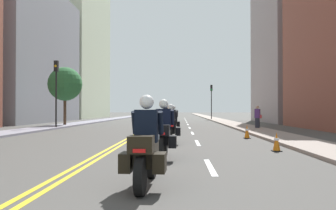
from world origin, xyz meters
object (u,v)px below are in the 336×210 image
at_px(motorcycle_0, 146,151).
at_px(motorcycle_7, 172,117).
at_px(motorcycle_2, 171,127).
at_px(motorcycle_3, 165,124).
at_px(motorcycle_4, 174,121).
at_px(pedestrian_0, 257,117).
at_px(motorcycle_1, 163,134).
at_px(traffic_cone_0, 277,142).
at_px(traffic_cone_1, 247,132).
at_px(traffic_light_far, 211,96).
at_px(motorcycle_6, 170,118).
at_px(street_tree_0, 65,84).
at_px(traffic_light_near, 56,82).
at_px(motorcycle_5, 172,120).

relative_size(motorcycle_0, motorcycle_7, 0.92).
relative_size(motorcycle_2, motorcycle_3, 1.08).
xyz_separation_m(motorcycle_4, pedestrian_0, (5.83, 2.68, 0.21)).
xyz_separation_m(motorcycle_1, traffic_cone_0, (3.66, 1.92, -0.37)).
distance_m(traffic_cone_1, traffic_light_far, 30.44).
bearing_deg(pedestrian_0, motorcycle_1, -84.46).
bearing_deg(motorcycle_2, motorcycle_0, -93.97).
relative_size(motorcycle_6, street_tree_0, 0.46).
xyz_separation_m(motorcycle_2, traffic_light_far, (4.64, 32.93, 2.61)).
relative_size(motorcycle_4, street_tree_0, 0.45).
bearing_deg(traffic_light_near, motorcycle_7, 44.88).
distance_m(motorcycle_2, traffic_cone_1, 4.48).
height_order(motorcycle_3, traffic_light_near, traffic_light_near).
height_order(motorcycle_3, motorcycle_6, motorcycle_6).
xyz_separation_m(motorcycle_2, pedestrian_0, (5.81, 10.32, 0.20)).
relative_size(motorcycle_1, street_tree_0, 0.44).
relative_size(motorcycle_4, motorcycle_6, 0.97).
height_order(motorcycle_4, traffic_cone_0, motorcycle_4).
relative_size(motorcycle_2, traffic_cone_1, 3.48).
distance_m(traffic_cone_1, pedestrian_0, 8.00).
height_order(motorcycle_0, motorcycle_7, motorcycle_0).
height_order(motorcycle_5, motorcycle_6, motorcycle_6).
bearing_deg(motorcycle_3, traffic_light_near, 137.26).
bearing_deg(pedestrian_0, motorcycle_5, -160.11).
xyz_separation_m(motorcycle_4, motorcycle_7, (-0.34, 11.47, -0.00)).
bearing_deg(traffic_cone_1, traffic_cone_0, -90.15).
relative_size(motorcycle_5, traffic_cone_1, 3.40).
xyz_separation_m(motorcycle_3, traffic_light_far, (5.00, 29.45, 2.62)).
bearing_deg(motorcycle_6, motorcycle_3, -91.90).
bearing_deg(motorcycle_7, traffic_cone_0, -81.33).
relative_size(motorcycle_7, traffic_light_near, 0.46).
distance_m(motorcycle_3, motorcycle_7, 15.64).
height_order(motorcycle_7, pedestrian_0, pedestrian_0).
relative_size(motorcycle_2, motorcycle_5, 1.03).
distance_m(motorcycle_1, motorcycle_6, 19.84).
bearing_deg(motorcycle_2, motorcycle_7, 88.72).
xyz_separation_m(motorcycle_6, street_tree_0, (-8.93, -0.65, 2.91)).
distance_m(motorcycle_1, pedestrian_0, 15.83).
distance_m(motorcycle_3, motorcycle_4, 4.18).
bearing_deg(traffic_light_far, motorcycle_2, -98.02).
height_order(motorcycle_4, motorcycle_5, motorcycle_4).
bearing_deg(street_tree_0, pedestrian_0, -16.50).
xyz_separation_m(motorcycle_6, traffic_light_far, (5.09, 17.46, 2.62)).
distance_m(motorcycle_5, motorcycle_6, 4.36).
bearing_deg(motorcycle_2, motorcycle_1, -93.45).
xyz_separation_m(traffic_cone_0, street_tree_0, (-12.95, 17.27, 3.24)).
height_order(motorcycle_6, traffic_light_near, traffic_light_near).
distance_m(traffic_light_near, street_tree_0, 4.04).
bearing_deg(traffic_light_near, motorcycle_4, -20.28).
bearing_deg(motorcycle_3, traffic_light_far, 79.14).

